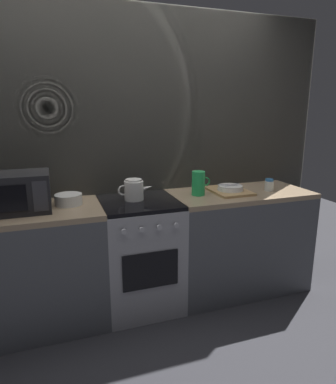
% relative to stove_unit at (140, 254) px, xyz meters
% --- Properties ---
extents(ground_plane, '(8.00, 8.00, 0.00)m').
position_rel_stove_unit_xyz_m(ground_plane, '(0.00, 0.00, -0.45)').
color(ground_plane, '#2D2D33').
extents(back_wall, '(3.60, 0.05, 2.40)m').
position_rel_stove_unit_xyz_m(back_wall, '(0.00, 0.32, 0.75)').
color(back_wall, '#B2AD9E').
rests_on(back_wall, ground_plane).
extents(counter_left, '(1.20, 0.60, 0.90)m').
position_rel_stove_unit_xyz_m(counter_left, '(-0.90, 0.00, 0.00)').
color(counter_left, '#515459').
rests_on(counter_left, ground_plane).
extents(stove_unit, '(0.60, 0.63, 0.90)m').
position_rel_stove_unit_xyz_m(stove_unit, '(0.00, 0.00, 0.00)').
color(stove_unit, '#9E9EA3').
rests_on(stove_unit, ground_plane).
extents(counter_right, '(1.20, 0.60, 0.90)m').
position_rel_stove_unit_xyz_m(counter_right, '(0.90, 0.00, 0.00)').
color(counter_right, '#515459').
rests_on(counter_right, ground_plane).
extents(microwave, '(0.46, 0.35, 0.27)m').
position_rel_stove_unit_xyz_m(microwave, '(-0.88, 0.01, 0.59)').
color(microwave, black).
rests_on(microwave, counter_left).
extents(kettle, '(0.28, 0.15, 0.17)m').
position_rel_stove_unit_xyz_m(kettle, '(-0.03, 0.04, 0.53)').
color(kettle, white).
rests_on(kettle, stove_unit).
extents(mixing_bowl, '(0.20, 0.20, 0.08)m').
position_rel_stove_unit_xyz_m(mixing_bowl, '(-0.53, 0.07, 0.49)').
color(mixing_bowl, silver).
rests_on(mixing_bowl, counter_left).
extents(pitcher, '(0.16, 0.11, 0.20)m').
position_rel_stove_unit_xyz_m(pitcher, '(0.51, 0.01, 0.55)').
color(pitcher, green).
rests_on(pitcher, counter_right).
extents(dish_pile, '(0.30, 0.40, 0.07)m').
position_rel_stove_unit_xyz_m(dish_pile, '(0.80, 0.01, 0.47)').
color(dish_pile, tan).
rests_on(dish_pile, counter_right).
extents(spice_jar, '(0.08, 0.08, 0.10)m').
position_rel_stove_unit_xyz_m(spice_jar, '(1.16, -0.05, 0.50)').
color(spice_jar, silver).
rests_on(spice_jar, counter_right).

